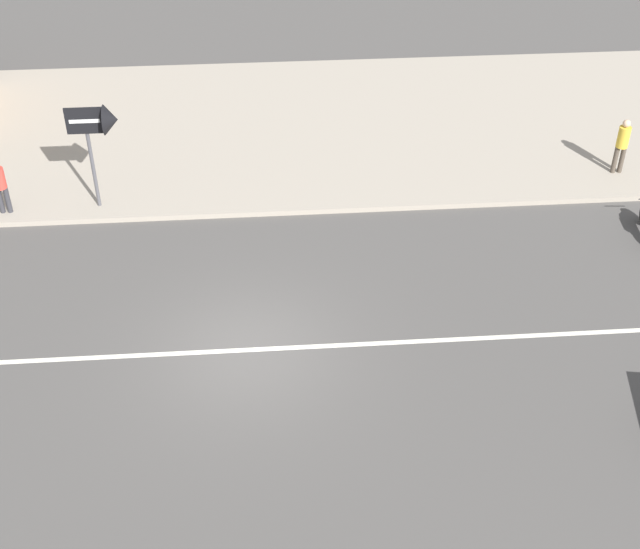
# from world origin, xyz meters

# --- Properties ---
(ground_plane) EXTENTS (160.00, 160.00, 0.00)m
(ground_plane) POSITION_xyz_m (0.00, 0.00, 0.00)
(ground_plane) COLOR #4C4947
(lane_centre_stripe) EXTENTS (50.40, 0.14, 0.01)m
(lane_centre_stripe) POSITION_xyz_m (0.00, 0.00, 0.00)
(lane_centre_stripe) COLOR silver
(lane_centre_stripe) RESTS_ON ground
(kerb_strip) EXTENTS (68.00, 10.00, 0.15)m
(kerb_strip) POSITION_xyz_m (0.00, 10.46, 0.07)
(kerb_strip) COLOR #9E9384
(kerb_strip) RESTS_ON ground
(arrow_signboard) EXTENTS (1.35, 0.80, 3.01)m
(arrow_signboard) POSITION_xyz_m (-3.48, 6.11, 2.64)
(arrow_signboard) COLOR #4C4C51
(arrow_signboard) RESTS_ON kerb_strip
(pedestrian_near_clock) EXTENTS (0.34, 0.34, 1.68)m
(pedestrian_near_clock) POSITION_xyz_m (10.84, 6.83, 1.13)
(pedestrian_near_clock) COLOR #4C4238
(pedestrian_near_clock) RESTS_ON kerb_strip
(pedestrian_mid_kerb) EXTENTS (0.34, 0.34, 1.56)m
(pedestrian_mid_kerb) POSITION_xyz_m (-6.49, 5.99, 1.06)
(pedestrian_mid_kerb) COLOR #333338
(pedestrian_mid_kerb) RESTS_ON kerb_strip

